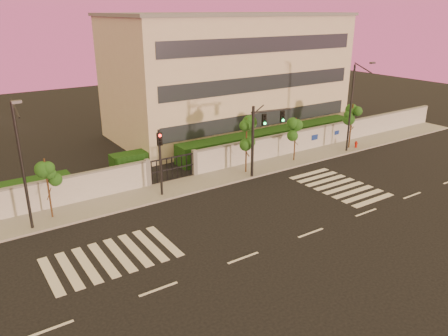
# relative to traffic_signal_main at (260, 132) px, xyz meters

# --- Properties ---
(ground) EXTENTS (120.00, 120.00, 0.00)m
(ground) POSITION_rel_traffic_signal_main_xyz_m (-3.31, -9.19, -3.63)
(ground) COLOR black
(ground) RESTS_ON ground
(sidewalk) EXTENTS (60.00, 3.00, 0.15)m
(sidewalk) POSITION_rel_traffic_signal_main_xyz_m (-3.31, 1.31, -3.56)
(sidewalk) COLOR gray
(sidewalk) RESTS_ON ground
(perimeter_wall) EXTENTS (60.00, 0.36, 2.20)m
(perimeter_wall) POSITION_rel_traffic_signal_main_xyz_m (-3.20, 2.81, -2.56)
(perimeter_wall) COLOR #ABAEB2
(perimeter_wall) RESTS_ON ground
(hedge_row) EXTENTS (41.00, 4.25, 1.80)m
(hedge_row) POSITION_rel_traffic_signal_main_xyz_m (-2.14, 5.55, -2.81)
(hedge_row) COLOR #103611
(hedge_row) RESTS_ON ground
(institutional_building) EXTENTS (24.40, 12.40, 12.25)m
(institutional_building) POSITION_rel_traffic_signal_main_xyz_m (5.69, 12.80, 2.53)
(institutional_building) COLOR beige
(institutional_building) RESTS_ON ground
(road_markings) EXTENTS (57.00, 7.62, 0.02)m
(road_markings) POSITION_rel_traffic_signal_main_xyz_m (-4.89, -5.43, -3.62)
(road_markings) COLOR silver
(road_markings) RESTS_ON ground
(street_tree_c) EXTENTS (1.36, 1.08, 4.06)m
(street_tree_c) POSITION_rel_traffic_signal_main_xyz_m (-15.62, 1.31, -0.64)
(street_tree_c) COLOR #382314
(street_tree_c) RESTS_ON ground
(street_tree_d) EXTENTS (1.51, 1.20, 4.59)m
(street_tree_d) POSITION_rel_traffic_signal_main_xyz_m (-0.52, 1.08, -0.25)
(street_tree_d) COLOR #382314
(street_tree_d) RESTS_ON ground
(street_tree_e) EXTENTS (1.34, 1.07, 3.93)m
(street_tree_e) POSITION_rel_traffic_signal_main_xyz_m (4.69, 1.06, -0.73)
(street_tree_e) COLOR #382314
(street_tree_e) RESTS_ON ground
(street_tree_f) EXTENTS (1.61, 1.28, 4.35)m
(street_tree_f) POSITION_rel_traffic_signal_main_xyz_m (11.58, 0.92, -0.43)
(street_tree_f) COLOR #382314
(street_tree_f) RESTS_ON ground
(traffic_signal_main) EXTENTS (3.62, 0.71, 5.74)m
(traffic_signal_main) POSITION_rel_traffic_signal_main_xyz_m (0.00, 0.00, 0.00)
(traffic_signal_main) COLOR black
(traffic_signal_main) RESTS_ON ground
(traffic_signal_secondary) EXTENTS (0.38, 0.36, 4.91)m
(traffic_signal_secondary) POSITION_rel_traffic_signal_main_xyz_m (-8.25, 0.65, -0.52)
(traffic_signal_secondary) COLOR black
(traffic_signal_secondary) RESTS_ON ground
(streetlight_west) EXTENTS (0.49, 1.97, 8.18)m
(streetlight_west) POSITION_rel_traffic_signal_main_xyz_m (-17.01, 0.31, 0.79)
(streetlight_west) COLOR black
(streetlight_west) RESTS_ON ground
(streetlight_east) EXTENTS (0.50, 2.02, 8.41)m
(streetlight_east) POSITION_rel_traffic_signal_main_xyz_m (10.61, 0.18, 0.92)
(streetlight_east) COLOR black
(streetlight_east) RESTS_ON ground
(fire_hydrant) EXTENTS (0.31, 0.29, 0.78)m
(fire_hydrant) POSITION_rel_traffic_signal_main_xyz_m (12.14, 0.54, -3.24)
(fire_hydrant) COLOR #AD170B
(fire_hydrant) RESTS_ON ground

